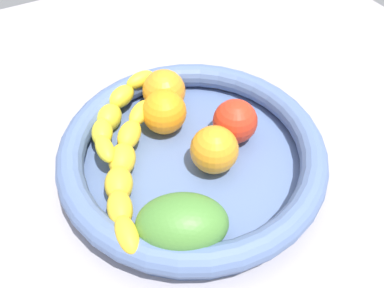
{
  "coord_description": "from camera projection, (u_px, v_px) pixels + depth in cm",
  "views": [
    {
      "loc": [
        -17.87,
        -32.32,
        48.09
      ],
      "look_at": [
        0.0,
        0.0,
        7.89
      ],
      "focal_mm": 37.45,
      "sensor_mm": 36.0,
      "label": 1
    }
  ],
  "objects": [
    {
      "name": "kitchen_counter",
      "position": [
        192.0,
        173.0,
        0.59
      ],
      "size": [
        120.0,
        120.0,
        3.0
      ],
      "primitive_type": "cube",
      "color": "#99949B",
      "rests_on": "ground"
    },
    {
      "name": "fruit_bowl",
      "position": [
        192.0,
        154.0,
        0.56
      ],
      "size": [
        37.05,
        37.05,
        5.62
      ],
      "color": "#516899",
      "rests_on": "kitchen_counter"
    },
    {
      "name": "banana_draped_left",
      "position": [
        125.0,
        169.0,
        0.52
      ],
      "size": [
        13.71,
        22.85,
        4.21
      ],
      "color": "yellow",
      "rests_on": "fruit_bowl"
    },
    {
      "name": "banana_draped_right",
      "position": [
        114.0,
        114.0,
        0.59
      ],
      "size": [
        14.09,
        15.27,
        4.83
      ],
      "color": "yellow",
      "rests_on": "fruit_bowl"
    },
    {
      "name": "orange_front",
      "position": [
        214.0,
        150.0,
        0.53
      ],
      "size": [
        6.59,
        6.59,
        6.59
      ],
      "primitive_type": "sphere",
      "color": "orange",
      "rests_on": "fruit_bowl"
    },
    {
      "name": "orange_mid_left",
      "position": [
        164.0,
        112.0,
        0.58
      ],
      "size": [
        6.61,
        6.61,
        6.61
      ],
      "primitive_type": "sphere",
      "color": "orange",
      "rests_on": "fruit_bowl"
    },
    {
      "name": "orange_mid_right",
      "position": [
        164.0,
        91.0,
        0.62
      ],
      "size": [
        6.69,
        6.69,
        6.69
      ],
      "primitive_type": "sphere",
      "color": "orange",
      "rests_on": "fruit_bowl"
    },
    {
      "name": "tomato_red",
      "position": [
        235.0,
        121.0,
        0.57
      ],
      "size": [
        6.46,
        6.46,
        6.46
      ],
      "primitive_type": "sphere",
      "color": "red",
      "rests_on": "fruit_bowl"
    },
    {
      "name": "mango_green",
      "position": [
        182.0,
        223.0,
        0.46
      ],
      "size": [
        13.12,
        11.72,
        6.28
      ],
      "primitive_type": "ellipsoid",
      "rotation": [
        0.0,
        0.0,
        5.81
      ],
      "color": "#498334",
      "rests_on": "fruit_bowl"
    }
  ]
}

